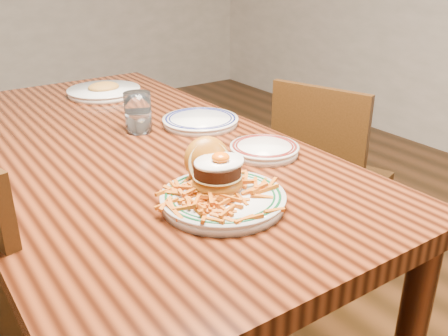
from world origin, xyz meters
TOP-DOWN VIEW (x-y plane):
  - table at (0.00, 0.00)m, footprint 0.85×1.60m
  - chair_right at (0.84, 0.00)m, footprint 0.48×0.48m
  - main_plate at (0.02, -0.45)m, footprint 0.27×0.28m
  - side_plate at (0.28, -0.29)m, footprint 0.18×0.20m
  - rear_plate at (0.27, 0.01)m, footprint 0.24×0.24m
  - water_glass at (0.08, 0.07)m, footprint 0.08×0.08m
  - far_plate at (0.16, 0.52)m, footprint 0.27×0.27m

SIDE VIEW (x-z plane):
  - chair_right at x=0.84m, z-range 0.03..0.84m
  - table at x=0.00m, z-range 0.29..1.04m
  - rear_plate at x=0.27m, z-range 0.75..0.78m
  - far_plate at x=0.16m, z-range 0.74..0.79m
  - side_plate at x=0.28m, z-range 0.75..0.78m
  - main_plate at x=0.02m, z-range 0.72..0.85m
  - water_glass at x=0.08m, z-range 0.74..0.86m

